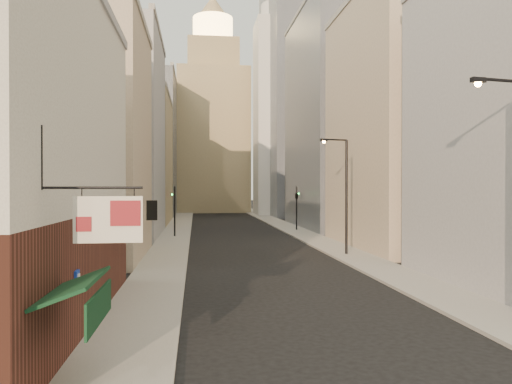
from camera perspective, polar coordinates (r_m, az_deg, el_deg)
name	(u,v)px	position (r m, az deg, el deg)	size (l,w,h in m)	color
sidewalk_left	(180,225)	(64.26, -8.72, -3.77)	(3.00, 140.00, 0.15)	gray
sidewalk_right	(280,224)	(65.16, 2.81, -3.70)	(3.00, 140.00, 0.15)	gray
near_building_left	(4,155)	(19.22, -26.82, 3.79)	(8.30, 23.04, 12.30)	#5A2C22
left_bldg_beige	(84,142)	(35.98, -19.06, 5.45)	(8.00, 12.00, 16.00)	tan
left_bldg_grey	(120,136)	(51.85, -15.32, 6.17)	(8.00, 16.00, 20.00)	gray
left_bldg_tan	(140,161)	(69.55, -13.14, 3.50)	(8.00, 18.00, 17.00)	tan
left_bldg_wingrid	(152,147)	(89.65, -11.75, 5.08)	(8.00, 20.00, 24.00)	gray
right_bldg_beige	(398,125)	(42.67, 15.97, 7.38)	(8.00, 16.00, 20.00)	tan
right_bldg_wingrid	(332,121)	(61.83, 8.69, 8.07)	(8.00, 20.00, 26.00)	gray
highrise	(322,71)	(92.26, 7.59, 13.55)	(21.00, 23.00, 51.20)	gray
clock_tower	(213,124)	(101.90, -4.94, 7.73)	(14.00, 14.00, 44.90)	tan
white_tower	(278,110)	(89.29, 2.54, 9.38)	(8.00, 8.00, 41.50)	silver
streetlamp_mid	(344,189)	(36.06, 10.01, 0.30)	(2.14, 0.71, 8.33)	black
traffic_light_left	(175,201)	(49.08, -9.29, -1.06)	(0.54, 0.42, 5.00)	black
traffic_light_right	(297,197)	(56.01, 4.66, -0.61)	(0.65, 0.64, 5.00)	black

